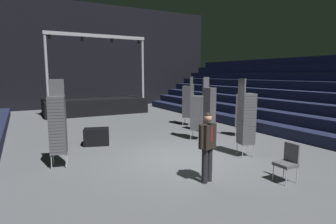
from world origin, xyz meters
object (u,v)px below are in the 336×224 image
object	(u,v)px
chair_stack_mid_left	(188,101)
chair_stack_mid_centre	(209,105)
chair_stack_front_right	(58,124)
loose_chair_near_man	(288,160)
chair_stack_rear_left	(241,115)
chair_stack_front_left	(246,118)
man_with_tie	(208,143)
equipment_road_case	(97,137)
stage_riser	(95,104)
chair_stack_mid_right	(197,112)

from	to	relation	value
chair_stack_mid_left	chair_stack_mid_centre	distance (m)	1.99
chair_stack_front_right	loose_chair_near_man	xyz separation A→B (m)	(4.78, -3.77, -0.70)
chair_stack_mid_left	chair_stack_rear_left	xyz separation A→B (m)	(0.62, -3.21, -0.34)
chair_stack_mid_left	chair_stack_rear_left	bearing A→B (deg)	-121.19
chair_stack_front_left	chair_stack_rear_left	distance (m)	2.91
man_with_tie	loose_chair_near_man	world-z (taller)	man_with_tie
equipment_road_case	stage_riser	bearing A→B (deg)	76.88
man_with_tie	chair_stack_front_right	size ratio (longest dim) A/B	0.69
stage_riser	chair_stack_front_right	distance (m)	10.88
chair_stack_mid_left	loose_chair_near_man	world-z (taller)	chair_stack_mid_left
stage_riser	chair_stack_front_right	size ratio (longest dim) A/B	2.59
stage_riser	chair_stack_mid_right	xyz separation A→B (m)	(1.80, -9.38, 0.52)
chair_stack_front_left	loose_chair_near_man	world-z (taller)	chair_stack_front_left
loose_chair_near_man	chair_stack_mid_centre	bearing A→B (deg)	-16.66
man_with_tie	loose_chair_near_man	xyz separation A→B (m)	(1.75, -0.90, -0.44)
chair_stack_rear_left	chair_stack_front_left	bearing A→B (deg)	-84.83
chair_stack_mid_right	chair_stack_mid_left	bearing A→B (deg)	-160.03
chair_stack_front_right	chair_stack_mid_left	size ratio (longest dim) A/B	1.00
stage_riser	chair_stack_mid_right	bearing A→B (deg)	-79.11
chair_stack_mid_right	chair_stack_rear_left	world-z (taller)	chair_stack_mid_right
chair_stack_mid_right	equipment_road_case	bearing A→B (deg)	-59.63
chair_stack_mid_left	loose_chair_near_man	bearing A→B (deg)	-145.94
equipment_road_case	loose_chair_near_man	world-z (taller)	loose_chair_near_man
chair_stack_front_left	chair_stack_mid_right	world-z (taller)	chair_stack_front_left
man_with_tie	loose_chair_near_man	distance (m)	2.01
chair_stack_front_right	loose_chair_near_man	bearing A→B (deg)	154.66
stage_riser	chair_stack_mid_left	size ratio (longest dim) A/B	2.59
chair_stack_front_left	chair_stack_mid_centre	size ratio (longest dim) A/B	1.00
chair_stack_front_right	chair_stack_mid_left	world-z (taller)	same
chair_stack_mid_right	equipment_road_case	distance (m)	3.97
chair_stack_mid_right	loose_chair_near_man	bearing A→B (deg)	39.62
chair_stack_mid_centre	chair_stack_front_left	bearing A→B (deg)	55.50
chair_stack_front_right	chair_stack_mid_centre	size ratio (longest dim) A/B	1.00
man_with_tie	chair_stack_front_right	world-z (taller)	chair_stack_front_right
equipment_road_case	loose_chair_near_man	xyz separation A→B (m)	(3.25, -5.71, 0.23)
chair_stack_rear_left	equipment_road_case	world-z (taller)	chair_stack_rear_left
chair_stack_mid_right	equipment_road_case	size ratio (longest dim) A/B	2.47
equipment_road_case	loose_chair_near_man	bearing A→B (deg)	-60.33
man_with_tie	chair_stack_mid_centre	size ratio (longest dim) A/B	0.69
stage_riser	chair_stack_mid_centre	world-z (taller)	stage_riser
stage_riser	equipment_road_case	world-z (taller)	stage_riser
stage_riser	chair_stack_rear_left	world-z (taller)	stage_riser
chair_stack_front_left	chair_stack_rear_left	size ratio (longest dim) A/B	1.38
chair_stack_mid_centre	equipment_road_case	distance (m)	5.06
chair_stack_front_left	loose_chair_near_man	distance (m)	2.27
man_with_tie	chair_stack_rear_left	xyz separation A→B (m)	(4.21, 3.39, -0.07)
stage_riser	chair_stack_rear_left	bearing A→B (deg)	-68.90
chair_stack_front_right	equipment_road_case	xyz separation A→B (m)	(1.52, 1.94, -0.93)
chair_stack_front_left	chair_stack_mid_right	size ratio (longest dim) A/B	1.11
chair_stack_front_right	chair_stack_mid_right	distance (m)	5.35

